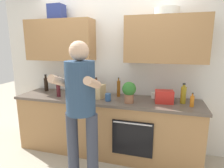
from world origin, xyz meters
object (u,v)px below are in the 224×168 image
bottle_syrup (119,88)px  bottle_soy (46,84)px  cup_coffee (154,96)px  grocery_bag_crisps (164,97)px  bottle_vinegar (96,87)px  person_standing (81,103)px  bottle_water (69,85)px  bottle_juice (192,101)px  bottle_wine (58,88)px  potted_herb (129,91)px  bottle_oil (183,95)px  mixing_bowl (74,93)px  grocery_bag_bread (97,91)px  cup_tea (108,97)px

bottle_syrup → bottle_soy: bearing=179.8°
cup_coffee → grocery_bag_crisps: 0.25m
bottle_soy → bottle_vinegar: bottle_soy is taller
person_standing → bottle_vinegar: bearing=99.8°
bottle_water → cup_coffee: bottle_water is taller
bottle_juice → bottle_wine: bearing=-178.8°
person_standing → bottle_juice: size_ratio=9.25×
bottle_juice → person_standing: bearing=-152.7°
potted_herb → grocery_bag_crisps: (0.48, 0.13, -0.08)m
person_standing → bottle_oil: bearing=33.7°
bottle_juice → potted_herb: bearing=-176.2°
grocery_bag_crisps → potted_herb: bearing=-164.6°
bottle_syrup → bottle_juice: size_ratio=1.60×
bottle_oil → potted_herb: bearing=-166.0°
mixing_bowl → grocery_bag_bread: 0.40m
cup_tea → bottle_vinegar: bearing=131.8°
bottle_soy → bottle_syrup: bottle_syrup is taller
bottle_water → mixing_bowl: bearing=-45.3°
bottle_wine → potted_herb: size_ratio=1.10×
potted_herb → grocery_bag_bread: (-0.52, 0.11, -0.07)m
bottle_water → cup_tea: bearing=-21.6°
bottle_soy → bottle_vinegar: (0.92, 0.07, -0.01)m
bottle_soy → bottle_juice: size_ratio=1.56×
bottle_wine → cup_coffee: (1.45, 0.31, -0.10)m
bottle_syrup → bottle_juice: bearing=-12.0°
bottle_juice → potted_herb: potted_herb is taller
bottle_syrup → bottle_oil: (0.95, -0.10, -0.00)m
person_standing → bottle_vinegar: (-0.16, 0.96, -0.03)m
bottle_wine → bottle_juice: size_ratio=1.74×
bottle_oil → cup_tea: (-1.04, -0.18, -0.07)m
person_standing → grocery_bag_crisps: person_standing is taller
bottle_wine → potted_herb: bearing=-0.8°
bottle_syrup → person_standing: bearing=-104.8°
cup_coffee → cup_tea: 0.71m
cup_tea → bottle_soy: bearing=167.2°
mixing_bowl → bottle_syrup: bearing=12.6°
bottle_soy → bottle_juice: bottle_soy is taller
grocery_bag_crisps → bottle_syrup: bearing=168.0°
person_standing → potted_herb: size_ratio=5.81×
bottle_wine → person_standing: bearing=-42.7°
cup_tea → mixing_bowl: bearing=169.0°
grocery_bag_crisps → grocery_bag_bread: bearing=-179.1°
bottle_juice → bottle_vinegar: bottle_vinegar is taller
bottle_juice → grocery_bag_crisps: 0.37m
bottle_wine → mixing_bowl: bottle_wine is taller
bottle_water → grocery_bag_bread: (0.60, -0.21, -0.02)m
bottle_syrup → bottle_vinegar: (-0.40, 0.07, -0.02)m
bottle_oil → mixing_bowl: bottle_oil is taller
bottle_juice → bottle_vinegar: size_ratio=0.69×
cup_tea → grocery_bag_crisps: 0.80m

